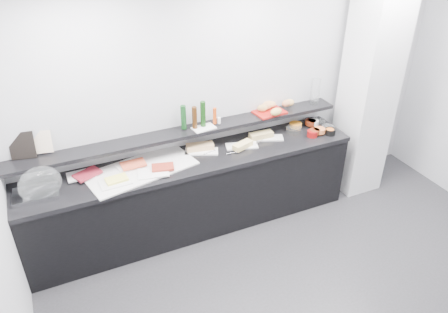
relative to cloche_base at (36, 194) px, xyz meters
name	(u,v)px	position (x,y,z in m)	size (l,w,h in m)	color
back_wall	(240,97)	(2.25, 0.32, 0.43)	(5.00, 0.02, 2.70)	#B9BCC1
ceiling	(395,10)	(2.25, -1.68, 1.78)	(5.00, 5.00, 0.00)	white
column	(369,87)	(3.75, -0.03, 0.43)	(0.50, 0.50, 2.70)	white
buffet_cabinet	(194,195)	(1.55, 0.02, -0.50)	(3.60, 0.60, 0.85)	black
counter_top	(193,161)	(1.55, 0.02, -0.05)	(3.62, 0.62, 0.05)	black
wall_shelf	(186,132)	(1.55, 0.19, 0.21)	(3.60, 0.25, 0.04)	black
cloche_base	(36,194)	(0.00, 0.00, 0.00)	(0.41, 0.27, 0.04)	#B3B4BA
cloche_dome	(40,184)	(0.06, -0.01, 0.11)	(0.39, 0.26, 0.34)	white
linen_runner	(141,169)	(0.99, 0.03, -0.01)	(1.08, 0.51, 0.01)	silver
platter_meat_a	(81,175)	(0.43, 0.15, 0.00)	(0.27, 0.18, 0.01)	white
food_meat_a	(87,174)	(0.49, 0.11, 0.02)	(0.25, 0.16, 0.02)	maroon
platter_salmon	(129,165)	(0.90, 0.14, 0.00)	(0.26, 0.17, 0.01)	white
food_salmon	(133,164)	(0.94, 0.10, 0.02)	(0.24, 0.15, 0.02)	#E9512F
platter_cheese	(115,182)	(0.71, -0.12, 0.00)	(0.29, 0.19, 0.01)	white
food_cheese	(117,179)	(0.72, -0.10, 0.02)	(0.21, 0.13, 0.02)	#FFF863
platter_meat_b	(153,173)	(1.08, -0.11, 0.00)	(0.30, 0.20, 0.01)	white
food_meat_b	(163,167)	(1.19, -0.07, 0.02)	(0.22, 0.14, 0.02)	maroon
sandwich_plate_left	(201,152)	(1.68, 0.10, -0.01)	(0.35, 0.15, 0.01)	white
sandwich_food_left	(200,147)	(1.68, 0.15, 0.02)	(0.29, 0.11, 0.06)	#DCAF73
tongs_left	(210,152)	(1.75, 0.04, 0.00)	(0.01, 0.01, 0.16)	silver
sandwich_plate_mid	(242,146)	(2.13, 0.04, -0.01)	(0.35, 0.15, 0.01)	white
sandwich_food_mid	(243,145)	(2.12, -0.02, 0.02)	(0.24, 0.09, 0.06)	#E5CB78
tongs_mid	(233,153)	(1.98, -0.07, 0.00)	(0.01, 0.01, 0.16)	silver
sandwich_plate_right	(269,138)	(2.49, 0.07, -0.01)	(0.33, 0.14, 0.01)	silver
sandwich_food_right	(261,135)	(2.41, 0.11, 0.02)	(0.27, 0.10, 0.06)	tan
tongs_right	(260,141)	(2.36, 0.03, 0.00)	(0.01, 0.01, 0.16)	#B2B5B9
bowl_glass_fruit	(293,130)	(2.82, 0.08, 0.02)	(0.17, 0.17, 0.07)	white
fill_glass_fruit	(296,125)	(2.90, 0.15, 0.03)	(0.14, 0.14, 0.05)	orange
bowl_black_jam	(310,122)	(3.11, 0.17, 0.02)	(0.14, 0.14, 0.07)	black
fill_black_jam	(311,122)	(3.10, 0.14, 0.03)	(0.13, 0.13, 0.05)	#62210E
bowl_glass_cream	(318,122)	(3.20, 0.12, 0.02)	(0.16, 0.16, 0.07)	silver
fill_glass_cream	(313,122)	(3.13, 0.13, 0.03)	(0.13, 0.13, 0.05)	white
bowl_red_jam	(312,134)	(2.97, -0.09, 0.02)	(0.12, 0.12, 0.07)	maroon
fill_red_jam	(314,132)	(3.01, -0.08, 0.03)	(0.12, 0.12, 0.05)	#61200D
bowl_glass_salmon	(328,129)	(3.20, -0.06, 0.02)	(0.15, 0.15, 0.07)	white
fill_glass_salmon	(319,130)	(3.07, -0.08, 0.03)	(0.13, 0.13, 0.05)	#D56B34
bowl_black_fruit	(330,132)	(3.19, -0.13, 0.02)	(0.12, 0.12, 0.07)	black
fill_black_fruit	(330,131)	(3.18, -0.14, 0.03)	(0.09, 0.09, 0.05)	#C85C1B
framed_print	(22,146)	(-0.02, 0.30, 0.36)	(0.22, 0.02, 0.26)	black
print_art	(42,142)	(0.15, 0.30, 0.36)	(0.18, 0.00, 0.22)	beige
condiment_tray	(204,128)	(1.74, 0.16, 0.24)	(0.24, 0.15, 0.01)	white
bottle_green_a	(183,117)	(1.54, 0.22, 0.37)	(0.06, 0.06, 0.26)	#103D16
bottle_brown	(195,118)	(1.65, 0.19, 0.36)	(0.05, 0.05, 0.24)	#381E0A
bottle_green_b	(203,114)	(1.75, 0.19, 0.38)	(0.06, 0.06, 0.28)	#10360E
bottle_hot	(215,116)	(1.88, 0.19, 0.33)	(0.04, 0.04, 0.18)	#C13D0D
shaker_salt	(204,121)	(1.78, 0.24, 0.28)	(0.03, 0.03, 0.07)	silver
shaker_pepper	(219,121)	(1.92, 0.18, 0.28)	(0.03, 0.03, 0.07)	white
bread_tray	(270,112)	(2.56, 0.20, 0.24)	(0.34, 0.24, 0.02)	#A51611
bread_roll_nw	(266,107)	(2.54, 0.25, 0.29)	(0.12, 0.07, 0.08)	#B07543
bread_roll_n	(269,104)	(2.61, 0.29, 0.29)	(0.15, 0.10, 0.08)	tan
bread_roll_ne	(287,103)	(2.80, 0.24, 0.29)	(0.12, 0.08, 0.08)	#BA7447
bread_roll_s	(276,112)	(2.58, 0.09, 0.29)	(0.15, 0.09, 0.08)	tan
bread_roll_midw	(262,108)	(2.48, 0.23, 0.29)	(0.12, 0.08, 0.08)	#B28644
bread_roll_mide	(289,103)	(2.84, 0.24, 0.29)	(0.12, 0.08, 0.08)	tan
carafe	(315,91)	(3.17, 0.22, 0.38)	(0.11, 0.11, 0.30)	white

